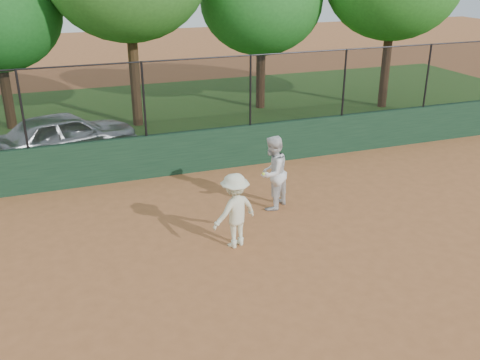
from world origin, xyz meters
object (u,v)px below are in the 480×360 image
object	(u,v)px
player_second	(272,173)
player_main	(235,211)
tree_3	(262,1)
parked_car	(66,135)

from	to	relation	value
player_second	player_main	world-z (taller)	player_second
player_main	player_second	bearing A→B (deg)	44.65
player_main	tree_3	xyz separation A→B (m)	(4.79, 10.40, 3.34)
player_second	tree_3	world-z (taller)	tree_3
player_second	player_main	bearing A→B (deg)	7.10
player_main	tree_3	bearing A→B (deg)	65.25
tree_3	parked_car	bearing A→B (deg)	-155.14
parked_car	player_main	xyz separation A→B (m)	(2.96, -6.80, 0.08)
player_second	parked_car	bearing A→B (deg)	-88.03
player_main	tree_3	world-z (taller)	tree_3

